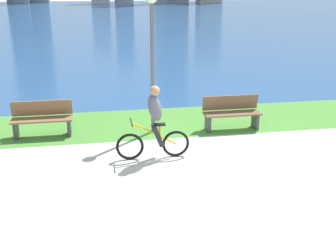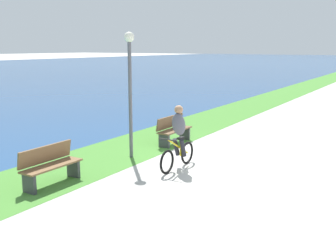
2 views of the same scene
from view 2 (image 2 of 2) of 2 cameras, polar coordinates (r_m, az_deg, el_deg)
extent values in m
plane|color=#B2AFA8|center=(11.24, 9.02, -4.85)|extent=(300.00, 300.00, 0.00)
cube|color=#478433|center=(12.80, -4.43, -2.72)|extent=(120.00, 2.54, 0.01)
torus|color=black|center=(9.85, -0.16, -5.18)|extent=(0.61, 0.06, 0.61)
torus|color=black|center=(10.69, 2.77, -3.86)|extent=(0.61, 0.06, 0.61)
cylinder|color=gold|center=(10.22, 1.45, -2.96)|extent=(0.99, 0.04, 0.59)
cylinder|color=gold|center=(10.34, 1.81, -3.08)|extent=(0.04, 0.04, 0.46)
cube|color=black|center=(10.28, 1.82, -1.74)|extent=(0.24, 0.10, 0.05)
cylinder|color=black|center=(9.75, 0.00, -1.98)|extent=(0.03, 0.52, 0.03)
ellipsoid|color=#595966|center=(10.11, 1.54, 0.24)|extent=(0.40, 0.36, 0.65)
sphere|color=#A57A59|center=(10.04, 1.55, 2.37)|extent=(0.22, 0.22, 0.22)
cylinder|color=#26262D|center=(10.24, 2.15, -3.17)|extent=(0.27, 0.11, 0.49)
cylinder|color=#26262D|center=(10.34, 1.19, -3.03)|extent=(0.27, 0.11, 0.49)
cube|color=brown|center=(9.42, -16.31, -5.50)|extent=(1.50, 0.45, 0.04)
cube|color=brown|center=(9.50, -17.18, -3.85)|extent=(1.50, 0.11, 0.40)
cube|color=#38383D|center=(9.91, -13.43, -5.89)|extent=(0.08, 0.37, 0.45)
cube|color=#38383D|center=(9.10, -19.30, -7.79)|extent=(0.08, 0.37, 0.45)
cube|color=brown|center=(12.87, 1.00, -0.57)|extent=(1.50, 0.45, 0.04)
cube|color=brown|center=(12.92, 0.26, 0.60)|extent=(1.50, 0.11, 0.40)
cube|color=#38383D|center=(13.47, 2.43, -1.03)|extent=(0.08, 0.37, 0.45)
cube|color=#38383D|center=(12.38, -0.56, -2.12)|extent=(0.08, 0.37, 0.45)
cylinder|color=#595960|center=(11.10, -5.43, 3.64)|extent=(0.10, 0.10, 3.26)
sphere|color=white|center=(11.01, -5.60, 12.60)|extent=(0.28, 0.28, 0.28)
camera|label=1|loc=(8.12, 56.80, 10.71)|focal=43.53mm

